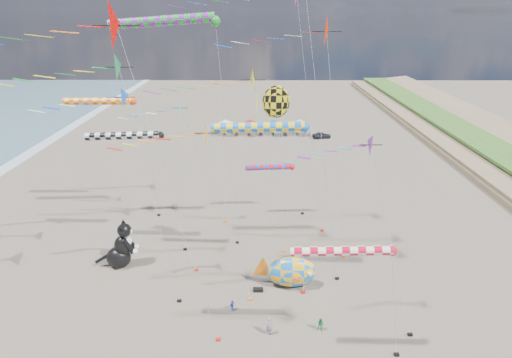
{
  "coord_description": "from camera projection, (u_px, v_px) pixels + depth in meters",
  "views": [
    {
      "loc": [
        0.48,
        -18.26,
        23.34
      ],
      "look_at": [
        0.38,
        12.0,
        10.58
      ],
      "focal_mm": 28.0,
      "sensor_mm": 36.0,
      "label": 1
    }
  ],
  "objects": [
    {
      "name": "cat_inflatable",
      "position": [
        119.0,
        244.0,
        38.76
      ],
      "size": [
        3.85,
        2.31,
        4.91
      ],
      "primitive_type": null,
      "rotation": [
        0.0,
        0.0,
        0.14
      ],
      "color": "black",
      "rests_on": "ground"
    },
    {
      "name": "angelfish_kite",
      "position": [
        274.0,
        104.0,
        32.17
      ],
      "size": [
        3.74,
        3.02,
        17.9
      ],
      "color": "yellow",
      "rests_on": "ground"
    },
    {
      "name": "delta_kite_3",
      "position": [
        360.0,
        156.0,
        25.34
      ],
      "size": [
        9.95,
        1.68,
        16.09
      ],
      "color": "#71239C",
      "rests_on": "ground"
    },
    {
      "name": "kite_bag_0",
      "position": [
        304.0,
        274.0,
        38.13
      ],
      "size": [
        0.9,
        0.44,
        0.3
      ],
      "primitive_type": "cube",
      "color": "#1635DE",
      "rests_on": "ground"
    },
    {
      "name": "child_green",
      "position": [
        321.0,
        325.0,
        31.32
      ],
      "size": [
        0.7,
        0.62,
        1.19
      ],
      "primitive_type": "imported",
      "rotation": [
        0.0,
        0.0,
        -0.35
      ],
      "color": "#1C843D",
      "rests_on": "ground"
    },
    {
      "name": "windsock_0",
      "position": [
        102.0,
        102.0,
        43.8
      ],
      "size": [
        9.3,
        0.83,
        14.63
      ],
      "color": "#FF4215",
      "rests_on": "ground"
    },
    {
      "name": "windsock_3",
      "position": [
        272.0,
        167.0,
        47.29
      ],
      "size": [
        7.2,
        0.7,
        6.62
      ],
      "color": "red",
      "rests_on": "ground"
    },
    {
      "name": "fish_inflatable",
      "position": [
        291.0,
        272.0,
        36.07
      ],
      "size": [
        6.12,
        2.44,
        3.91
      ],
      "color": "blue",
      "rests_on": "ground"
    },
    {
      "name": "child_blue",
      "position": [
        232.0,
        305.0,
        33.56
      ],
      "size": [
        0.55,
        0.62,
        1.0
      ],
      "primitive_type": "imported",
      "rotation": [
        0.0,
        0.0,
        0.93
      ],
      "color": "#3037BA",
      "rests_on": "ground"
    },
    {
      "name": "delta_kite_6",
      "position": [
        194.0,
        138.0,
        29.18
      ],
      "size": [
        10.18,
        2.01,
        16.1
      ],
      "color": "orange",
      "rests_on": "ground"
    },
    {
      "name": "delta_kite_9",
      "position": [
        329.0,
        34.0,
        32.54
      ],
      "size": [
        11.32,
        2.74,
        23.25
      ],
      "color": "red",
      "rests_on": "ground"
    },
    {
      "name": "windsock_1",
      "position": [
        347.0,
        252.0,
        25.81
      ],
      "size": [
        8.26,
        0.67,
        9.37
      ],
      "color": "red",
      "rests_on": "ground"
    },
    {
      "name": "delta_kite_1",
      "position": [
        119.0,
        104.0,
        32.51
      ],
      "size": [
        11.81,
        1.9,
        17.69
      ],
      "color": "blue",
      "rests_on": "ground"
    },
    {
      "name": "person_adult",
      "position": [
        269.0,
        327.0,
        30.88
      ],
      "size": [
        0.68,
        0.56,
        1.6
      ],
      "primitive_type": "imported",
      "rotation": [
        0.0,
        0.0,
        0.34
      ],
      "color": "gray",
      "rests_on": "ground"
    },
    {
      "name": "parked_car",
      "position": [
        322.0,
        135.0,
        79.05
      ],
      "size": [
        3.84,
        2.05,
        1.24
      ],
      "primitive_type": "imported",
      "rotation": [
        0.0,
        0.0,
        1.74
      ],
      "color": "#26262D",
      "rests_on": "ground"
    },
    {
      "name": "delta_kite_8",
      "position": [
        251.0,
        84.0,
        35.17
      ],
      "size": [
        11.84,
        2.46,
        18.93
      ],
      "color": "#F4FF0E",
      "rests_on": "ground"
    },
    {
      "name": "delta_kite_7",
      "position": [
        113.0,
        28.0,
        21.89
      ],
      "size": [
        13.17,
        2.81,
        24.13
      ],
      "color": "red",
      "rests_on": "ground"
    },
    {
      "name": "tent_row",
      "position": [
        262.0,
        120.0,
        79.95
      ],
      "size": [
        19.2,
        4.2,
        3.8
      ],
      "color": "white",
      "rests_on": "ground"
    },
    {
      "name": "delta_kite_5",
      "position": [
        184.0,
        109.0,
        42.45
      ],
      "size": [
        9.27,
        1.77,
        14.99
      ],
      "color": "#1ADBD5",
      "rests_on": "ground"
    },
    {
      "name": "delta_kite_2",
      "position": [
        97.0,
        73.0,
        27.15
      ],
      "size": [
        11.46,
        2.18,
        20.9
      ],
      "color": "#1A7E43",
      "rests_on": "ground"
    },
    {
      "name": "windsock_4",
      "position": [
        167.0,
        22.0,
        34.73
      ],
      "size": [
        10.98,
        0.91,
        23.01
      ],
      "color": "#1B9427",
      "rests_on": "ground"
    },
    {
      "name": "kite_bag_1",
      "position": [
        258.0,
        290.0,
        35.96
      ],
      "size": [
        0.9,
        0.44,
        0.3
      ],
      "primitive_type": "cube",
      "color": "black",
      "rests_on": "ground"
    },
    {
      "name": "windsock_2",
      "position": [
        263.0,
        128.0,
        33.0
      ],
      "size": [
        9.42,
        0.87,
        14.92
      ],
      "color": "blue",
      "rests_on": "ground"
    },
    {
      "name": "windsock_5",
      "position": [
        127.0,
        136.0,
        37.36
      ],
      "size": [
        8.75,
        0.78,
        12.97
      ],
      "color": "black",
      "rests_on": "ground"
    }
  ]
}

